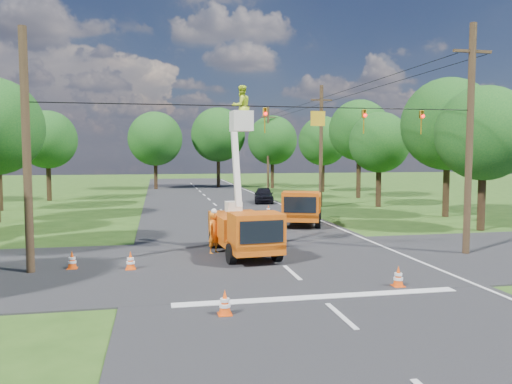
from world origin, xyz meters
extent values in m
plane|color=#2A4C16|center=(0.00, 20.00, 0.00)|extent=(140.00, 140.00, 0.00)
cube|color=black|center=(0.00, 20.00, 0.00)|extent=(12.00, 100.00, 0.06)
cube|color=black|center=(0.00, 2.00, 0.00)|extent=(56.00, 10.00, 0.07)
cube|color=silver|center=(0.00, -3.20, 0.00)|extent=(9.00, 0.45, 0.02)
cube|color=silver|center=(5.60, 20.00, 0.00)|extent=(0.12, 90.00, 0.02)
cube|color=#D25D0E|center=(-1.17, 3.80, 0.66)|extent=(2.52, 5.68, 0.41)
cube|color=#D25D0E|center=(-0.99, 1.83, 1.38)|extent=(2.16, 1.74, 1.38)
cube|color=black|center=(-0.92, 1.06, 1.43)|extent=(1.74, 0.21, 0.87)
cube|color=#D25D0E|center=(-1.24, 4.53, 1.24)|extent=(2.46, 3.59, 0.92)
cylinder|color=black|center=(-1.98, 1.97, 0.42)|extent=(0.37, 0.87, 0.85)
cylinder|color=black|center=(-0.05, 2.15, 0.42)|extent=(0.37, 0.87, 0.85)
cylinder|color=black|center=(-2.30, 5.45, 0.42)|extent=(0.37, 0.87, 0.85)
cylinder|color=black|center=(-0.37, 5.63, 0.42)|extent=(0.37, 0.87, 0.85)
cube|color=silver|center=(-1.33, 5.54, 1.93)|extent=(0.75, 0.75, 0.51)
cube|color=silver|center=(-1.29, 5.04, 3.95)|extent=(0.37, 1.25, 3.99)
cube|color=silver|center=(-1.20, 4.08, 5.84)|extent=(0.95, 0.95, 0.87)
imported|color=#C6E526|center=(-1.20, 4.08, 6.45)|extent=(1.12, 1.02, 1.87)
cube|color=#D25D0E|center=(4.10, 12.50, 0.70)|extent=(3.93, 6.20, 0.44)
cube|color=#D25D0E|center=(3.41, 10.53, 1.45)|extent=(2.56, 2.26, 1.45)
cube|color=black|center=(3.14, 9.75, 1.50)|extent=(1.76, 0.66, 0.92)
cube|color=#D25D0E|center=(4.35, 13.23, 1.31)|extent=(3.33, 4.14, 0.97)
cylinder|color=black|center=(2.53, 11.10, 0.45)|extent=(0.59, 0.94, 0.89)
cylinder|color=black|center=(4.45, 10.42, 0.45)|extent=(0.59, 0.94, 0.89)
cylinder|color=black|center=(3.74, 14.58, 0.45)|extent=(0.59, 0.94, 0.89)
cylinder|color=black|center=(5.67, 13.90, 0.45)|extent=(0.59, 0.94, 0.89)
imported|color=#EE5214|center=(-2.40, 4.26, 0.93)|extent=(0.81, 0.79, 1.87)
imported|color=black|center=(4.53, 26.02, 0.71)|extent=(2.41, 4.40, 1.42)
cone|color=#F64E0C|center=(-3.07, -4.25, 0.38)|extent=(0.36, 0.36, 0.70)
cube|color=#F64E0C|center=(-3.07, -4.25, 0.04)|extent=(0.38, 0.38, 0.04)
cylinder|color=white|center=(-3.07, -4.25, 0.44)|extent=(0.26, 0.26, 0.09)
cylinder|color=white|center=(-3.07, -4.25, 0.29)|extent=(0.31, 0.31, 0.09)
cone|color=#F64E0C|center=(2.97, -2.48, 0.38)|extent=(0.36, 0.36, 0.70)
cube|color=#F64E0C|center=(2.97, -2.48, 0.04)|extent=(0.38, 0.38, 0.04)
cylinder|color=white|center=(2.97, -2.48, 0.44)|extent=(0.26, 0.26, 0.09)
cylinder|color=white|center=(2.97, -2.48, 0.29)|extent=(0.31, 0.31, 0.09)
cone|color=#F64E0C|center=(0.67, 6.52, 0.38)|extent=(0.36, 0.36, 0.70)
cube|color=#F64E0C|center=(0.67, 6.52, 0.04)|extent=(0.38, 0.38, 0.04)
cylinder|color=white|center=(0.67, 6.52, 0.44)|extent=(0.26, 0.26, 0.09)
cylinder|color=white|center=(0.67, 6.52, 0.29)|extent=(0.31, 0.31, 0.09)
cone|color=#F64E0C|center=(2.53, 11.25, 0.38)|extent=(0.36, 0.36, 0.70)
cube|color=#F64E0C|center=(2.53, 11.25, 0.04)|extent=(0.38, 0.38, 0.04)
cylinder|color=white|center=(2.53, 11.25, 0.44)|extent=(0.26, 0.26, 0.09)
cylinder|color=white|center=(2.53, 11.25, 0.29)|extent=(0.31, 0.31, 0.09)
cone|color=#F64E0C|center=(-5.88, 1.77, 0.38)|extent=(0.36, 0.36, 0.70)
cube|color=#F64E0C|center=(-5.88, 1.77, 0.04)|extent=(0.38, 0.38, 0.04)
cylinder|color=white|center=(-5.88, 1.77, 0.44)|extent=(0.26, 0.26, 0.09)
cylinder|color=white|center=(-5.88, 1.77, 0.29)|extent=(0.31, 0.31, 0.09)
cone|color=#F64E0C|center=(-8.08, 2.30, 0.38)|extent=(0.36, 0.36, 0.70)
cube|color=#F64E0C|center=(-8.08, 2.30, 0.04)|extent=(0.38, 0.38, 0.04)
cylinder|color=white|center=(-8.08, 2.30, 0.44)|extent=(0.26, 0.26, 0.09)
cylinder|color=white|center=(-8.08, 2.30, 0.29)|extent=(0.31, 0.31, 0.09)
cone|color=#F64E0C|center=(3.01, 17.38, 0.38)|extent=(0.36, 0.36, 0.70)
cube|color=#F64E0C|center=(3.01, 17.38, 0.04)|extent=(0.38, 0.38, 0.04)
cylinder|color=white|center=(3.01, 17.38, 0.44)|extent=(0.26, 0.26, 0.09)
cylinder|color=white|center=(3.01, 17.38, 0.29)|extent=(0.31, 0.31, 0.09)
cylinder|color=#4C3823|center=(8.50, 2.00, 5.00)|extent=(0.30, 0.30, 10.00)
cube|color=#4C3823|center=(8.50, 2.00, 8.80)|extent=(1.80, 0.12, 0.12)
cylinder|color=#4C3823|center=(8.50, 22.00, 5.00)|extent=(0.30, 0.30, 10.00)
cube|color=#4C3823|center=(8.50, 22.00, 8.80)|extent=(1.80, 0.12, 0.12)
cylinder|color=#4C3823|center=(8.50, 42.00, 5.00)|extent=(0.30, 0.30, 10.00)
cube|color=#4C3823|center=(8.50, 42.00, 8.80)|extent=(1.80, 0.12, 0.12)
cylinder|color=#4C3823|center=(-9.50, 2.00, 4.50)|extent=(0.30, 0.30, 9.00)
cylinder|color=black|center=(-0.50, 2.00, 6.30)|extent=(18.00, 0.04, 0.04)
cube|color=gold|center=(1.60, 2.00, 5.85)|extent=(0.60, 0.05, 0.60)
imported|color=gold|center=(-0.60, 2.00, 5.75)|extent=(0.16, 0.20, 1.00)
sphere|color=#FF0C0C|center=(-0.60, 1.88, 6.00)|extent=(0.14, 0.14, 0.14)
imported|color=gold|center=(3.60, 2.00, 5.75)|extent=(0.16, 0.20, 1.00)
sphere|color=#FF0C0C|center=(3.60, 1.88, 6.00)|extent=(0.14, 0.14, 0.14)
imported|color=gold|center=(6.20, 2.00, 5.75)|extent=(0.16, 0.20, 1.00)
sphere|color=#FF0C0C|center=(6.20, 1.88, 6.00)|extent=(0.14, 0.14, 0.14)
cylinder|color=#382616|center=(-14.80, 32.00, 2.02)|extent=(0.44, 0.44, 4.05)
sphere|color=#134919|center=(-14.80, 32.00, 5.70)|extent=(5.40, 5.40, 5.40)
cylinder|color=#382616|center=(13.50, 8.00, 1.98)|extent=(0.44, 0.44, 3.96)
sphere|color=#134919|center=(13.50, 8.00, 5.58)|extent=(5.40, 5.40, 5.40)
cylinder|color=#382616|center=(15.00, 14.00, 2.29)|extent=(0.44, 0.44, 4.58)
sphere|color=#134919|center=(15.00, 14.00, 6.45)|extent=(6.40, 6.40, 6.40)
cylinder|color=#382616|center=(13.20, 21.00, 1.89)|extent=(0.44, 0.44, 3.78)
sphere|color=#134919|center=(13.20, 21.00, 5.33)|extent=(5.00, 5.00, 5.00)
cylinder|color=#382616|center=(14.80, 29.00, 2.38)|extent=(0.44, 0.44, 4.75)
sphere|color=#134919|center=(14.80, 29.00, 6.70)|extent=(6.00, 6.00, 6.00)
cylinder|color=#382616|center=(13.80, 37.00, 2.07)|extent=(0.44, 0.44, 4.14)
sphere|color=#134919|center=(13.80, 37.00, 5.83)|extent=(5.60, 5.60, 5.60)
cylinder|color=#382616|center=(-5.00, 45.00, 2.20)|extent=(0.44, 0.44, 4.40)
sphere|color=#134919|center=(-5.00, 45.00, 6.20)|extent=(6.60, 6.60, 6.60)
cylinder|color=#382616|center=(3.00, 47.00, 2.42)|extent=(0.44, 0.44, 4.84)
sphere|color=#134919|center=(3.00, 47.00, 6.82)|extent=(7.00, 7.00, 7.00)
cylinder|color=#382616|center=(9.50, 44.00, 2.16)|extent=(0.44, 0.44, 4.31)
sphere|color=#134919|center=(9.50, 44.00, 6.08)|extent=(6.20, 6.20, 6.20)
camera|label=1|loc=(-4.84, -17.52, 4.45)|focal=35.00mm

